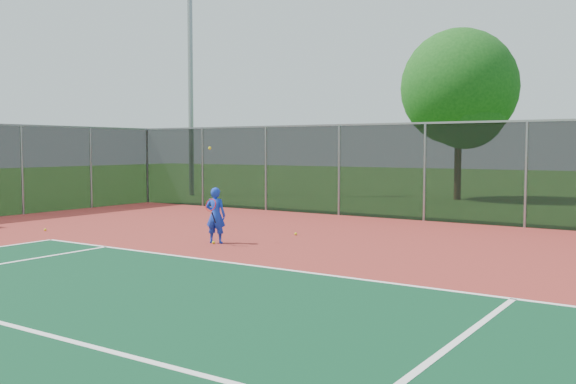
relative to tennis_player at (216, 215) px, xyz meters
The scene contains 9 objects.
ground 7.24m from the tennis_player, 42.35° to the right, with size 120.00×120.00×0.00m, color #2A5E1A.
court_apron 6.09m from the tennis_player, 28.21° to the right, with size 30.00×20.00×0.02m, color maroon.
fence_back 8.95m from the tennis_player, 53.26° to the left, with size 30.00×0.06×3.03m.
tennis_player is the anchor object (origin of this frame).
practice_ball_1 2.43m from the tennis_player, 69.59° to the left, with size 0.07×0.07×0.07m, color yellow.
practice_ball_2 0.64m from the tennis_player, 75.51° to the right, with size 0.07×0.07×0.07m, color yellow.
practice_ball_3 5.37m from the tennis_player, behind, with size 0.07×0.07×0.07m, color yellow.
floodlight_nw 17.19m from the tennis_player, 134.30° to the left, with size 0.90×0.40×13.54m.
tree_back_left 16.17m from the tennis_player, 88.10° to the left, with size 5.02×5.02×7.38m.
Camera 1 is at (4.42, -6.68, 2.28)m, focal length 40.00 mm.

